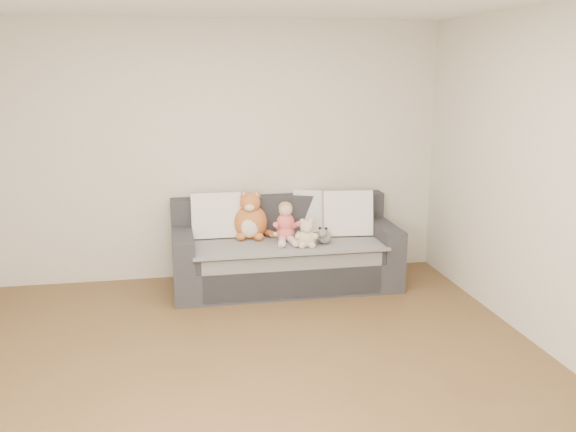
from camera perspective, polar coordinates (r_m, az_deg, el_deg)
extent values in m
plane|color=brown|center=(4.55, -2.54, -14.97)|extent=(5.00, 5.00, 0.00)
plane|color=beige|center=(6.55, -5.84, 5.72)|extent=(4.50, 0.00, 4.50)
plane|color=beige|center=(4.94, 24.10, 2.16)|extent=(0.00, 5.00, 5.00)
cube|color=#29292E|center=(6.42, -0.25, -4.92)|extent=(2.20, 0.90, 0.30)
cube|color=#29292E|center=(6.32, -0.20, -3.06)|extent=(1.90, 0.80, 0.15)
cube|color=#29292E|center=(6.61, -0.81, 0.13)|extent=(2.20, 0.20, 0.40)
cube|color=#29292E|center=(6.23, -9.34, -2.77)|extent=(0.20, 0.90, 0.30)
cube|color=#29292E|center=(6.58, 8.34, -1.87)|extent=(0.20, 0.90, 0.30)
cube|color=gray|center=(6.28, -0.17, -2.35)|extent=(1.85, 0.88, 0.02)
cube|color=gray|center=(5.98, 0.52, -5.53)|extent=(1.70, 0.02, 0.41)
cube|color=white|center=(6.42, -6.41, 0.07)|extent=(0.49, 0.22, 0.46)
cube|color=white|center=(6.61, 2.50, 0.44)|extent=(0.51, 0.40, 0.44)
cube|color=white|center=(6.48, 5.29, 0.26)|extent=(0.51, 0.27, 0.47)
ellipsoid|color=#DB624D|center=(6.29, -0.22, -1.54)|extent=(0.18, 0.15, 0.15)
ellipsoid|color=#DB624D|center=(6.27, -0.23, -0.59)|extent=(0.18, 0.15, 0.19)
ellipsoid|color=#DBAA8C|center=(6.23, -0.22, 0.56)|extent=(0.13, 0.13, 0.13)
ellipsoid|color=tan|center=(6.24, -0.24, 0.79)|extent=(0.14, 0.14, 0.11)
cylinder|color=#DB624D|center=(6.21, -0.97, -0.90)|extent=(0.11, 0.19, 0.12)
cylinder|color=#DB624D|center=(6.23, 0.64, -0.86)|extent=(0.09, 0.19, 0.12)
ellipsoid|color=#DBAA8C|center=(6.16, -1.14, -1.63)|extent=(0.05, 0.05, 0.05)
ellipsoid|color=#DBAA8C|center=(6.18, 0.97, -1.56)|extent=(0.05, 0.05, 0.05)
cylinder|color=#E5B2C6|center=(6.15, -0.53, -2.28)|extent=(0.12, 0.24, 0.08)
cylinder|color=#E5B2C6|center=(6.16, 0.44, -2.25)|extent=(0.09, 0.24, 0.08)
ellipsoid|color=#DBAA8C|center=(6.04, -0.53, -2.62)|extent=(0.05, 0.07, 0.04)
ellipsoid|color=#DBAA8C|center=(6.05, 0.71, -2.58)|extent=(0.05, 0.07, 0.04)
ellipsoid|color=#BB5629|center=(6.40, -3.34, -0.57)|extent=(0.34, 0.29, 0.35)
ellipsoid|color=beige|center=(6.29, -3.41, -1.06)|extent=(0.18, 0.08, 0.20)
ellipsoid|color=#BB5629|center=(6.32, -3.38, 1.17)|extent=(0.20, 0.20, 0.20)
ellipsoid|color=beige|center=(6.24, -3.44, 0.76)|extent=(0.10, 0.06, 0.07)
cone|color=#BB5629|center=(6.34, -3.93, 2.10)|extent=(0.09, 0.09, 0.07)
cone|color=pink|center=(6.33, -3.94, 2.03)|extent=(0.06, 0.06, 0.04)
cone|color=#BB5629|center=(6.33, -2.81, 2.09)|extent=(0.09, 0.09, 0.07)
cone|color=pink|center=(6.32, -2.81, 2.03)|extent=(0.06, 0.06, 0.04)
ellipsoid|color=#BB5629|center=(6.30, -4.22, -1.84)|extent=(0.10, 0.12, 0.08)
ellipsoid|color=#BB5629|center=(6.29, -2.61, -1.85)|extent=(0.10, 0.12, 0.08)
cylinder|color=#BB5629|center=(6.46, -1.88, -1.48)|extent=(0.13, 0.23, 0.08)
ellipsoid|color=beige|center=(6.07, 1.66, -2.01)|extent=(0.17, 0.15, 0.17)
ellipsoid|color=beige|center=(6.03, 1.68, -0.97)|extent=(0.12, 0.12, 0.12)
ellipsoid|color=beige|center=(6.02, 1.27, -0.46)|extent=(0.05, 0.05, 0.05)
ellipsoid|color=beige|center=(6.03, 2.07, -0.45)|extent=(0.05, 0.05, 0.05)
ellipsoid|color=beige|center=(5.99, 1.72, -1.21)|extent=(0.05, 0.05, 0.05)
ellipsoid|color=beige|center=(6.03, 0.93, -1.84)|extent=(0.06, 0.06, 0.06)
ellipsoid|color=beige|center=(6.05, 2.43, -1.81)|extent=(0.06, 0.06, 0.06)
ellipsoid|color=beige|center=(6.03, 1.25, -2.64)|extent=(0.07, 0.07, 0.07)
ellipsoid|color=beige|center=(6.04, 2.16, -2.62)|extent=(0.07, 0.07, 0.07)
ellipsoid|color=white|center=(6.20, 3.19, -1.85)|extent=(0.15, 0.19, 0.13)
ellipsoid|color=white|center=(6.10, 3.10, -1.54)|extent=(0.09, 0.09, 0.09)
ellipsoid|color=black|center=(6.11, 2.85, -1.10)|extent=(0.03, 0.03, 0.03)
ellipsoid|color=black|center=(6.10, 3.40, -1.13)|extent=(0.03, 0.03, 0.03)
cylinder|color=#79338B|center=(6.22, 1.52, -1.97)|extent=(0.07, 0.07, 0.08)
cone|color=#46B770|center=(6.21, 1.52, -1.49)|extent=(0.06, 0.06, 0.03)
cylinder|color=#46B770|center=(6.21, 1.13, -1.95)|extent=(0.01, 0.01, 0.06)
cylinder|color=#46B770|center=(6.23, 1.91, -1.90)|extent=(0.01, 0.01, 0.06)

